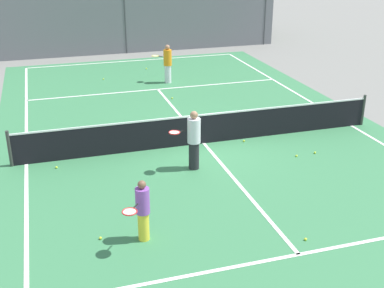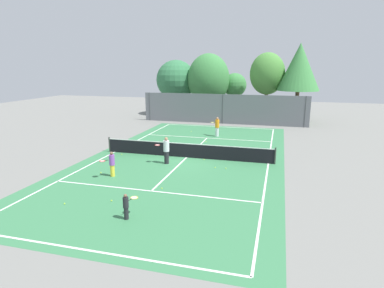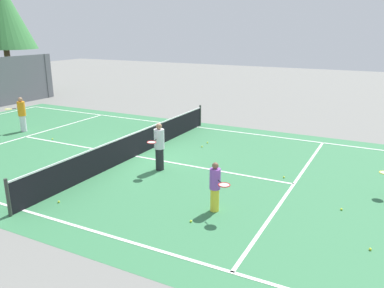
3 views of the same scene
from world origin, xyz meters
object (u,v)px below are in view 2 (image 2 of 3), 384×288
object	(u,v)px
tennis_ball_5	(122,154)
tennis_ball_11	(112,201)
tennis_ball_13	(215,168)
tennis_ball_0	(162,153)
ball_crate	(211,153)
tennis_ball_8	(162,188)
tennis_ball_3	(204,159)
tennis_ball_2	(176,153)
tennis_ball_4	(65,204)
tennis_ball_6	(242,153)
player_2	(112,164)
player_1	(127,206)
tennis_ball_12	(218,130)
tennis_ball_9	(101,173)
player_3	(166,150)
tennis_ball_1	(206,142)
tennis_ball_10	(226,168)
player_0	(217,127)
tennis_ball_7	(191,132)

from	to	relation	value
tennis_ball_5	tennis_ball_11	world-z (taller)	same
tennis_ball_13	tennis_ball_0	bearing A→B (deg)	151.64
ball_crate	tennis_ball_8	xyz separation A→B (m)	(-1.15, -6.80, -0.15)
tennis_ball_3	tennis_ball_8	bearing A→B (deg)	-98.91
tennis_ball_11	tennis_ball_2	bearing A→B (deg)	88.25
tennis_ball_4	tennis_ball_6	world-z (taller)	same
player_2	tennis_ball_11	size ratio (longest dim) A/B	21.96
player_1	tennis_ball_12	xyz separation A→B (m)	(0.08, 19.52, -0.55)
tennis_ball_9	tennis_ball_12	xyz separation A→B (m)	(4.20, 14.62, 0.00)
tennis_ball_9	tennis_ball_13	xyz separation A→B (m)	(6.29, 2.75, 0.00)
ball_crate	tennis_ball_5	xyz separation A→B (m)	(-6.22, -1.38, -0.15)
player_2	tennis_ball_4	size ratio (longest dim) A/B	21.96
player_1	ball_crate	bearing A→B (deg)	82.48
tennis_ball_0	tennis_ball_4	bearing A→B (deg)	-96.97
player_2	tennis_ball_5	distance (m)	4.69
player_3	tennis_ball_12	world-z (taller)	player_3
tennis_ball_1	tennis_ball_6	bearing A→B (deg)	-41.67
player_1	tennis_ball_6	xyz separation A→B (m)	(3.38, 11.42, -0.55)
tennis_ball_0	tennis_ball_8	world-z (taller)	same
tennis_ball_10	tennis_ball_5	bearing A→B (deg)	170.77
player_1	tennis_ball_3	bearing A→B (deg)	83.18
tennis_ball_5	ball_crate	bearing A→B (deg)	12.50
tennis_ball_11	tennis_ball_13	bearing A→B (deg)	59.40
tennis_ball_9	tennis_ball_10	xyz separation A→B (m)	(6.95, 2.80, 0.00)
tennis_ball_6	tennis_ball_9	size ratio (longest dim) A/B	1.00
player_0	tennis_ball_4	xyz separation A→B (m)	(-3.90, -16.28, -0.86)
player_3	tennis_ball_0	world-z (taller)	player_3
player_0	tennis_ball_8	distance (m)	13.33
tennis_ball_1	tennis_ball_12	bearing A→B (deg)	89.67
tennis_ball_3	tennis_ball_13	size ratio (longest dim) A/B	1.00
tennis_ball_3	player_3	bearing A→B (deg)	-146.50
ball_crate	tennis_ball_9	bearing A→B (deg)	-135.29
player_1	tennis_ball_9	world-z (taller)	player_1
player_2	tennis_ball_12	xyz separation A→B (m)	(3.28, 14.91, -0.72)
ball_crate	tennis_ball_13	xyz separation A→B (m)	(0.81, -2.68, -0.15)
tennis_ball_1	tennis_ball_2	world-z (taller)	same
tennis_ball_0	tennis_ball_11	xyz separation A→B (m)	(0.74, -8.60, 0.00)
tennis_ball_10	tennis_ball_12	distance (m)	12.14
tennis_ball_2	tennis_ball_13	xyz separation A→B (m)	(3.41, -2.65, 0.00)
tennis_ball_11	player_2	bearing A→B (deg)	118.05
tennis_ball_8	tennis_ball_13	distance (m)	4.56
tennis_ball_7	tennis_ball_12	size ratio (longest dim) A/B	1.00
tennis_ball_8	tennis_ball_13	xyz separation A→B (m)	(1.96, 4.12, 0.00)
tennis_ball_12	tennis_ball_1	bearing A→B (deg)	-90.33
tennis_ball_1	player_1	bearing A→B (deg)	-90.21
tennis_ball_5	tennis_ball_11	xyz separation A→B (m)	(3.35, -7.52, 0.00)
player_3	tennis_ball_8	world-z (taller)	player_3
player_2	tennis_ball_2	xyz separation A→B (m)	(1.97, 5.68, -0.72)
player_1	tennis_ball_11	xyz separation A→B (m)	(-1.50, 1.43, -0.55)
tennis_ball_0	tennis_ball_3	world-z (taller)	same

